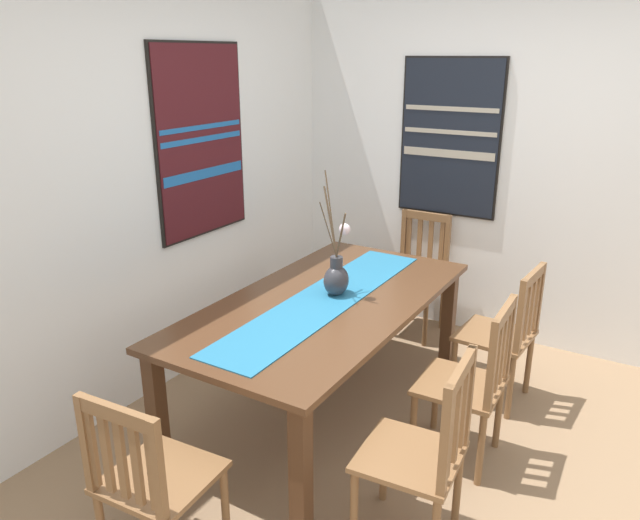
% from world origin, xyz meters
% --- Properties ---
extents(ground_plane, '(6.40, 6.40, 0.03)m').
position_xyz_m(ground_plane, '(0.00, 0.00, -0.01)').
color(ground_plane, '#8E7051').
extents(wall_back, '(6.40, 0.12, 2.70)m').
position_xyz_m(wall_back, '(0.00, 1.86, 1.35)').
color(wall_back, white).
rests_on(wall_back, ground_plane).
extents(wall_side, '(0.12, 6.40, 2.70)m').
position_xyz_m(wall_side, '(1.86, 0.00, 1.35)').
color(wall_side, white).
rests_on(wall_side, ground_plane).
extents(dining_table, '(2.03, 1.03, 0.74)m').
position_xyz_m(dining_table, '(0.20, 0.72, 0.65)').
color(dining_table, '#51331E').
rests_on(dining_table, ground_plane).
extents(table_runner, '(1.87, 0.36, 0.01)m').
position_xyz_m(table_runner, '(0.20, 0.72, 0.74)').
color(table_runner, '#236B93').
rests_on(table_runner, dining_table).
extents(centerpiece_vase, '(0.23, 0.22, 0.72)m').
position_xyz_m(centerpiece_vase, '(0.30, 0.70, 0.86)').
color(centerpiece_vase, '#333338').
rests_on(centerpiece_vase, dining_table).
extents(chair_0, '(0.45, 0.45, 0.87)m').
position_xyz_m(chair_0, '(-1.20, 0.71, 0.46)').
color(chair_0, brown).
rests_on(chair_0, ground_plane).
extents(chair_1, '(0.42, 0.42, 0.93)m').
position_xyz_m(chair_1, '(1.58, 0.71, 0.48)').
color(chair_1, brown).
rests_on(chair_1, ground_plane).
extents(chair_2, '(0.43, 0.43, 0.92)m').
position_xyz_m(chair_2, '(0.20, -0.16, 0.47)').
color(chair_2, brown).
rests_on(chair_2, ground_plane).
extents(chair_3, '(0.45, 0.45, 0.89)m').
position_xyz_m(chair_3, '(0.88, -0.15, 0.47)').
color(chair_3, brown).
rests_on(chair_3, ground_plane).
extents(chair_4, '(0.45, 0.45, 0.92)m').
position_xyz_m(chair_4, '(-0.48, -0.17, 0.47)').
color(chair_4, brown).
rests_on(chair_4, ground_plane).
extents(painting_on_back_wall, '(0.81, 0.05, 1.23)m').
position_xyz_m(painting_on_back_wall, '(0.41, 1.79, 1.54)').
color(painting_on_back_wall, black).
extents(painting_on_side_wall, '(0.05, 0.76, 1.16)m').
position_xyz_m(painting_on_side_wall, '(1.79, 0.59, 1.49)').
color(painting_on_side_wall, black).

